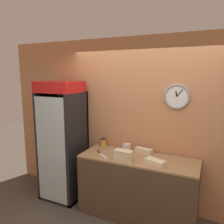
# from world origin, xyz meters

# --- Properties ---
(wall_back) EXTENTS (5.20, 0.10, 2.70)m
(wall_back) POSITION_xyz_m (0.00, 1.22, 1.35)
(wall_back) COLOR tan
(wall_back) RESTS_ON ground_plane
(prep_counter) EXTENTS (1.71, 0.62, 0.93)m
(prep_counter) POSITION_xyz_m (0.00, 0.86, 0.46)
(prep_counter) COLOR #4C3828
(prep_counter) RESTS_ON ground_plane
(beverage_cooler) EXTENTS (0.66, 0.62, 2.02)m
(beverage_cooler) POSITION_xyz_m (-1.35, 0.91, 1.09)
(beverage_cooler) COLOR black
(beverage_cooler) RESTS_ON ground_plane
(sandwich_stack_bottom) EXTENTS (0.27, 0.14, 0.08)m
(sandwich_stack_bottom) POSITION_xyz_m (-0.15, 0.67, 0.97)
(sandwich_stack_bottom) COLOR beige
(sandwich_stack_bottom) RESTS_ON prep_counter
(sandwich_stack_middle) EXTENTS (0.26, 0.12, 0.08)m
(sandwich_stack_middle) POSITION_xyz_m (-0.15, 0.67, 1.04)
(sandwich_stack_middle) COLOR beige
(sandwich_stack_middle) RESTS_ON sandwich_stack_bottom
(sandwich_flat_left) EXTENTS (0.27, 0.14, 0.08)m
(sandwich_flat_left) POSITION_xyz_m (0.02, 1.06, 0.97)
(sandwich_flat_left) COLOR beige
(sandwich_flat_left) RESTS_ON prep_counter
(sandwich_flat_right) EXTENTS (0.30, 0.21, 0.07)m
(sandwich_flat_right) POSITION_xyz_m (0.29, 0.71, 0.96)
(sandwich_flat_right) COLOR beige
(sandwich_flat_right) RESTS_ON prep_counter
(chefs_knife) EXTENTS (0.28, 0.25, 0.02)m
(chefs_knife) POSITION_xyz_m (-0.57, 0.77, 0.94)
(chefs_knife) COLOR silver
(chefs_knife) RESTS_ON prep_counter
(condiment_jar) EXTENTS (0.11, 0.11, 0.14)m
(condiment_jar) POSITION_xyz_m (-0.69, 1.10, 1.00)
(condiment_jar) COLOR gold
(condiment_jar) RESTS_ON prep_counter
(napkin_dispenser) EXTENTS (0.11, 0.09, 0.12)m
(napkin_dispenser) POSITION_xyz_m (-0.24, 1.05, 0.99)
(napkin_dispenser) COLOR silver
(napkin_dispenser) RESTS_ON prep_counter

